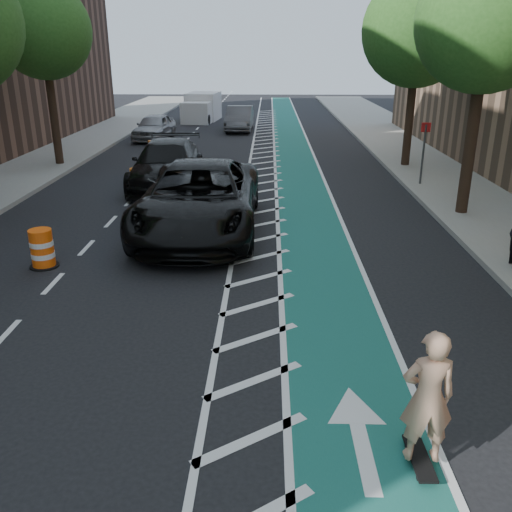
{
  "coord_description": "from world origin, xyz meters",
  "views": [
    {
      "loc": [
        1.71,
        -8.83,
        4.98
      ],
      "look_at": [
        1.47,
        1.4,
        1.1
      ],
      "focal_mm": 38.0,
      "sensor_mm": 36.0,
      "label": 1
    }
  ],
  "objects_px": {
    "skateboarder": "(428,397)",
    "suv_far": "(167,164)",
    "barrel_a": "(42,249)",
    "suv_near": "(199,198)"
  },
  "relations": [
    {
      "from": "suv_far",
      "to": "barrel_a",
      "type": "distance_m",
      "value": 8.69
    },
    {
      "from": "barrel_a",
      "to": "skateboarder",
      "type": "bearing_deg",
      "value": -41.66
    },
    {
      "from": "skateboarder",
      "to": "suv_near",
      "type": "height_order",
      "value": "suv_near"
    },
    {
      "from": "suv_near",
      "to": "barrel_a",
      "type": "relative_size",
      "value": 7.48
    },
    {
      "from": "skateboarder",
      "to": "suv_far",
      "type": "relative_size",
      "value": 0.3
    },
    {
      "from": "skateboarder",
      "to": "suv_near",
      "type": "relative_size",
      "value": 0.25
    },
    {
      "from": "suv_near",
      "to": "barrel_a",
      "type": "bearing_deg",
      "value": -140.33
    },
    {
      "from": "skateboarder",
      "to": "suv_far",
      "type": "xyz_separation_m",
      "value": [
        -5.92,
        15.19,
        -0.16
      ]
    },
    {
      "from": "skateboarder",
      "to": "suv_far",
      "type": "bearing_deg",
      "value": -69.37
    },
    {
      "from": "barrel_a",
      "to": "suv_far",
      "type": "bearing_deg",
      "value": 79.7
    }
  ]
}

